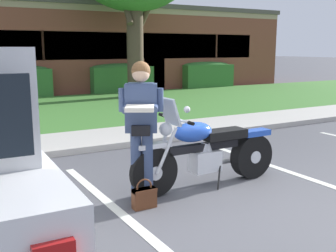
{
  "coord_description": "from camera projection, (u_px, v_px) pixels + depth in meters",
  "views": [
    {
      "loc": [
        -3.04,
        -3.61,
        1.85
      ],
      "look_at": [
        -0.46,
        0.93,
        0.85
      ],
      "focal_mm": 43.29,
      "sensor_mm": 36.0,
      "label": 1
    }
  ],
  "objects": [
    {
      "name": "motorcycle",
      "position": [
        211.0,
        151.0,
        5.48
      ],
      "size": [
        2.24,
        0.82,
        1.26
      ],
      "color": "black",
      "rests_on": "ground"
    },
    {
      "name": "hedge_right",
      "position": [
        206.0,
        74.0,
        19.19
      ],
      "size": [
        2.59,
        0.9,
        1.24
      ],
      "color": "#336B2D",
      "rests_on": "ground"
    },
    {
      "name": "stall_stripe_0",
      "position": [
        130.0,
        221.0,
        4.42
      ],
      "size": [
        0.19,
        4.4,
        0.01
      ],
      "primitive_type": "cube",
      "rotation": [
        0.0,
        0.0,
        0.02
      ],
      "color": "silver",
      "rests_on": "ground"
    },
    {
      "name": "brick_building",
      "position": [
        18.0,
        48.0,
        19.91
      ],
      "size": [
        24.14,
        10.76,
        3.76
      ],
      "color": "brown",
      "rests_on": "ground"
    },
    {
      "name": "rider_person",
      "position": [
        141.0,
        120.0,
        4.86
      ],
      "size": [
        0.59,
        0.67,
        1.7
      ],
      "color": "black",
      "rests_on": "ground"
    },
    {
      "name": "grass_lawn",
      "position": [
        58.0,
        110.0,
        12.12
      ],
      "size": [
        60.0,
        7.07,
        0.06
      ],
      "primitive_type": "cube",
      "color": "#3D752D",
      "rests_on": "ground"
    },
    {
      "name": "ground_plane",
      "position": [
        239.0,
        204.0,
        4.9
      ],
      "size": [
        140.0,
        140.0,
        0.0
      ],
      "primitive_type": "plane",
      "color": "#4C4C51"
    },
    {
      "name": "hedge_center_left",
      "position": [
        12.0,
        81.0,
        14.96
      ],
      "size": [
        2.81,
        0.9,
        1.24
      ],
      "color": "#336B2D",
      "rests_on": "ground"
    },
    {
      "name": "stall_stripe_1",
      "position": [
        312.0,
        179.0,
        5.8
      ],
      "size": [
        0.19,
        4.4,
        0.01
      ],
      "primitive_type": "cube",
      "rotation": [
        0.0,
        0.0,
        0.02
      ],
      "color": "silver",
      "rests_on": "ground"
    },
    {
      "name": "curb_strip",
      "position": [
        127.0,
        144.0,
        7.73
      ],
      "size": [
        60.0,
        0.2,
        0.12
      ],
      "primitive_type": "cube",
      "color": "#B7B2A8",
      "rests_on": "ground"
    },
    {
      "name": "handbag",
      "position": [
        144.0,
        196.0,
        4.75
      ],
      "size": [
        0.28,
        0.13,
        0.36
      ],
      "color": "#562D19",
      "rests_on": "ground"
    },
    {
      "name": "hedge_center_right",
      "position": [
        121.0,
        77.0,
        17.08
      ],
      "size": [
        2.68,
        0.9,
        1.24
      ],
      "color": "#336B2D",
      "rests_on": "ground"
    },
    {
      "name": "concrete_walk",
      "position": [
        111.0,
        136.0,
        8.46
      ],
      "size": [
        60.0,
        1.5,
        0.08
      ],
      "primitive_type": "cube",
      "color": "#B7B2A8",
      "rests_on": "ground"
    }
  ]
}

